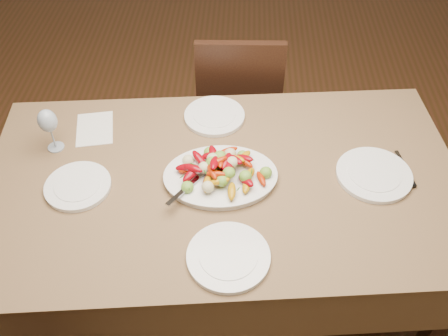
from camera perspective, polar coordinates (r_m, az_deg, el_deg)
floor at (r=2.60m, az=3.43°, el=-10.61°), size 6.00×6.00×0.00m
dining_table at (r=2.21m, az=0.00°, el=-7.98°), size 1.93×1.22×0.76m
chair_far at (r=2.73m, az=1.65°, el=7.76°), size 0.43×0.43×0.95m
serving_platter at (r=1.90m, az=-0.40°, el=-1.08°), size 0.45×0.35×0.02m
roasted_vegetables at (r=1.86m, az=-0.41°, el=0.11°), size 0.37×0.27×0.09m
serving_spoon at (r=1.85m, az=-2.35°, el=-1.24°), size 0.27×0.20×0.03m
plate_left at (r=1.96m, az=-16.35°, el=-2.02°), size 0.25×0.25×0.02m
plate_right at (r=2.00m, az=16.76°, el=-0.73°), size 0.29×0.29×0.02m
plate_far at (r=2.17m, az=-1.10°, el=5.95°), size 0.26×0.26×0.02m
plate_near at (r=1.68m, az=0.51°, el=-10.12°), size 0.28×0.28×0.02m
wine_glass at (r=2.08m, az=-19.27°, el=4.24°), size 0.08×0.08×0.20m
menu_card at (r=2.19m, az=-14.56°, el=4.37°), size 0.19×0.24×0.00m
table_knife at (r=2.06m, az=20.04°, el=-0.29°), size 0.06×0.20×0.01m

